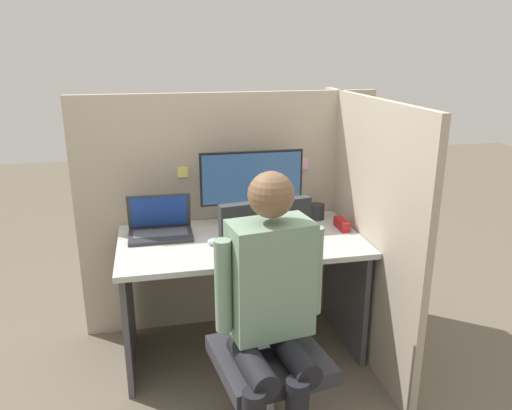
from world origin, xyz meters
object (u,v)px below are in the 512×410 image
(paper_box, at_px, (252,221))
(coffee_mug, at_px, (317,212))
(stapler, at_px, (342,224))
(office_chair, at_px, (268,323))
(monitor, at_px, (252,182))
(carrot_toy, at_px, (278,250))
(laptop, at_px, (160,228))
(person, at_px, (271,303))

(paper_box, height_order, coffee_mug, coffee_mug)
(stapler, bearing_deg, office_chair, -133.06)
(monitor, relative_size, office_chair, 0.56)
(stapler, height_order, carrot_toy, stapler)
(laptop, distance_m, stapler, 1.05)
(stapler, bearing_deg, coffee_mug, 113.13)
(monitor, relative_size, stapler, 3.92)
(laptop, distance_m, office_chair, 0.90)
(carrot_toy, relative_size, office_chair, 0.11)
(stapler, height_order, person, person)
(office_chair, relative_size, coffee_mug, 11.17)
(person, distance_m, coffee_mug, 1.14)
(paper_box, height_order, person, person)
(person, relative_size, coffee_mug, 13.26)
(paper_box, distance_m, office_chair, 0.82)
(person, xyz_separation_m, coffee_mug, (0.54, 1.00, 0.03))
(monitor, bearing_deg, stapler, -16.42)
(monitor, distance_m, person, 1.00)
(laptop, bearing_deg, person, -65.35)
(coffee_mug, bearing_deg, stapler, -66.87)
(carrot_toy, height_order, office_chair, office_chair)
(monitor, distance_m, office_chair, 0.91)
(paper_box, distance_m, stapler, 0.53)
(paper_box, height_order, stapler, paper_box)
(person, height_order, coffee_mug, person)
(monitor, relative_size, coffee_mug, 6.25)
(carrot_toy, relative_size, coffee_mug, 1.27)
(office_chair, bearing_deg, stapler, 46.94)
(paper_box, relative_size, carrot_toy, 2.34)
(stapler, height_order, coffee_mug, coffee_mug)
(monitor, height_order, office_chair, monitor)
(coffee_mug, bearing_deg, person, -118.19)
(monitor, bearing_deg, person, -96.88)
(paper_box, height_order, carrot_toy, paper_box)
(monitor, distance_m, laptop, 0.58)
(stapler, xyz_separation_m, carrot_toy, (-0.46, -0.28, -0.01))
(stapler, height_order, office_chair, office_chair)
(paper_box, relative_size, stapler, 1.86)
(laptop, height_order, person, person)
(person, bearing_deg, coffee_mug, 61.81)
(stapler, distance_m, office_chair, 0.90)
(stapler, distance_m, carrot_toy, 0.54)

